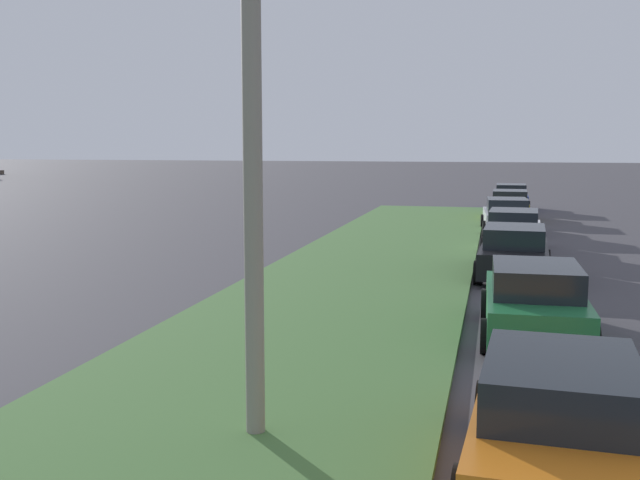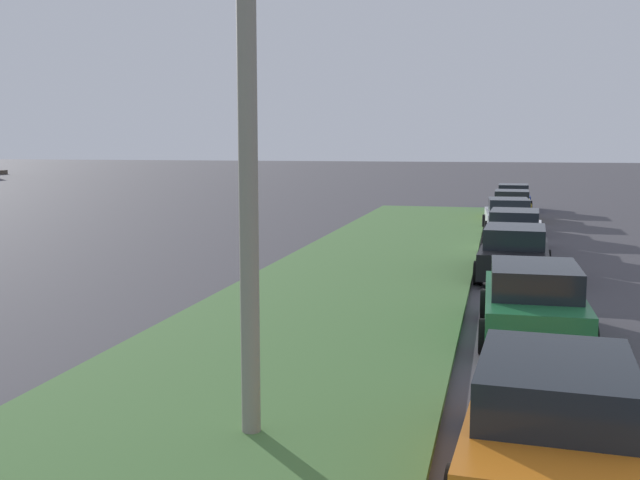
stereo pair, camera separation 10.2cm
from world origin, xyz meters
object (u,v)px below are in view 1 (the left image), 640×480
Objects in this scene: parked_car_orange at (559,421)px; parked_car_yellow at (510,205)px; parked_car_green at (535,302)px; streetlight at (281,90)px; parked_car_black at (514,253)px; parked_car_white at (513,231)px; parked_car_silver at (506,216)px; parked_car_blue at (511,197)px.

parked_car_orange is 29.36m from parked_car_yellow.
parked_car_green is 7.72m from streetlight.
parked_car_orange is 13.02m from parked_car_black.
parked_car_white is 18.45m from streetlight.
parked_car_green is at bearing 178.26° from parked_car_silver.
parked_car_blue is (5.65, -0.14, 0.00)m from parked_car_yellow.
parked_car_orange is 23.76m from parked_car_silver.
parked_car_green and parked_car_black have the same top height.
streetlight reaches higher than parked_car_black.
parked_car_blue is at bearing 2.04° from parked_car_white.
parked_car_white and parked_car_yellow have the same top height.
parked_car_black is at bearing 4.28° from parked_car_orange.
parked_car_yellow is (16.34, -0.11, 0.00)m from parked_car_black.
parked_car_orange is at bearing 179.94° from parked_car_blue.
parked_car_orange is at bearing 177.89° from parked_car_silver.
streetlight is (-12.55, 3.08, 3.67)m from parked_car_black.
parked_car_yellow is 1.01× the size of parked_car_blue.
parked_car_orange and parked_car_green have the same top height.
parked_car_white is 1.01× the size of parked_car_yellow.
streetlight reaches higher than parked_car_silver.
streetlight is (-34.53, 3.33, 3.67)m from parked_car_blue.
parked_car_yellow is 5.65m from parked_car_blue.
parked_car_white and parked_car_blue have the same top height.
parked_car_green is 0.58× the size of streetlight.
parked_car_black is at bearing 179.33° from parked_car_blue.
parked_car_green is 0.99× the size of parked_car_silver.
parked_car_orange is at bearing -176.66° from parked_car_black.
parked_car_yellow is (5.60, -0.21, 0.00)m from parked_car_silver.
parked_car_white is at bearing 179.40° from parked_car_blue.
parked_car_silver is 1.02× the size of parked_car_blue.
streetlight is at bearing 149.62° from parked_car_green.
parked_car_orange is 4.96m from streetlight.
parked_car_black is (13.02, 0.22, 0.00)m from parked_car_orange.
parked_car_green is at bearing -29.38° from streetlight.
parked_car_blue is 0.57× the size of streetlight.
parked_car_black is 5.25m from parked_car_white.
parked_car_silver is 5.60m from parked_car_yellow.
parked_car_orange is 18.27m from parked_car_white.
parked_car_green is 6.64m from parked_car_black.
parked_car_orange is 6.38m from parked_car_green.
parked_car_green is 0.99× the size of parked_car_black.
parked_car_green is at bearing 179.98° from parked_car_blue.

